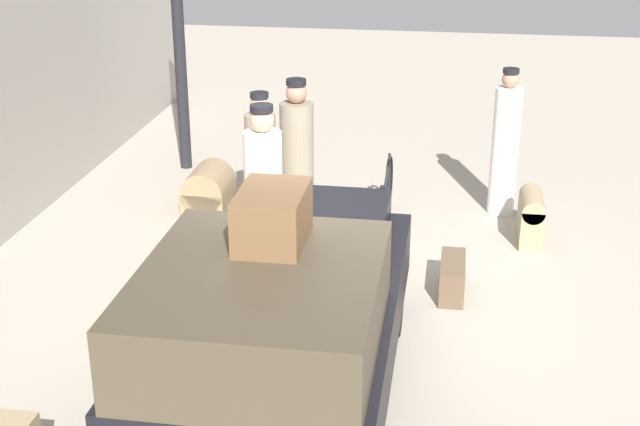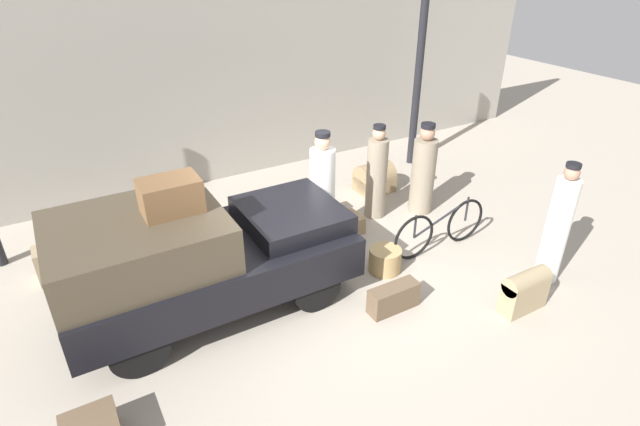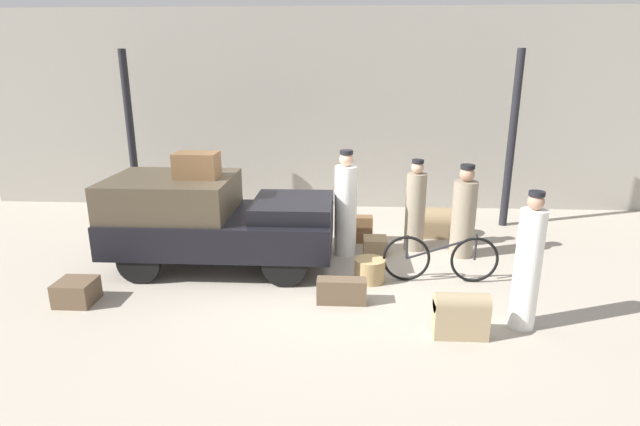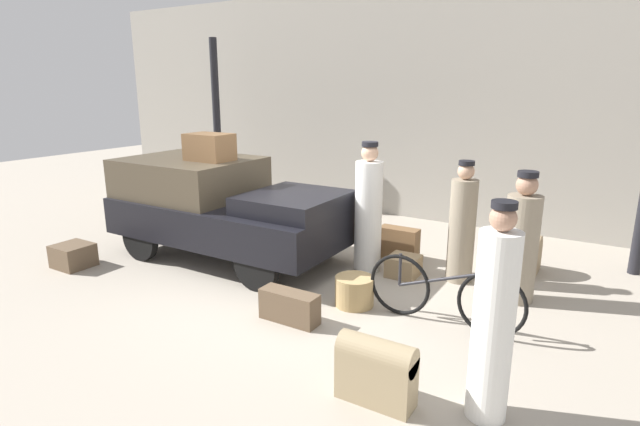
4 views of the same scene
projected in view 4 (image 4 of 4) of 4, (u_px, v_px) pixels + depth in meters
name	position (u px, v px, depth m)	size (l,w,h in m)	color
ground_plane	(300.00, 280.00, 6.94)	(30.00, 30.00, 0.00)	#A89E8E
station_building_facade	(414.00, 105.00, 9.74)	(16.00, 0.15, 4.50)	gray
canopy_pillar_left	(217.00, 125.00, 10.72)	(0.16, 0.16, 3.58)	black
truck	(222.00, 205.00, 7.73)	(3.65, 1.79, 1.51)	black
bicycle	(443.00, 294.00, 5.56)	(1.79, 0.04, 0.79)	black
wicker_basket	(354.00, 291.00, 6.12)	(0.48, 0.48, 0.36)	tan
porter_lifting_near_truck	(521.00, 244.00, 6.13)	(0.41, 0.41, 1.65)	gray
porter_with_bicycle	(462.00, 227.00, 6.75)	(0.36, 0.36, 1.67)	gray
porter_carrying_trunk	(368.00, 213.00, 7.11)	(0.39, 0.39, 1.88)	white
conductor_in_dark_uniform	(493.00, 322.00, 3.90)	(0.33, 0.33, 1.81)	white
trunk_barrel_dark	(514.00, 254.00, 7.27)	(0.69, 0.54, 0.57)	#937A56
trunk_large_brown	(225.00, 207.00, 10.03)	(0.75, 0.38, 0.51)	#9E8966
suitcase_black_upright	(399.00, 244.00, 7.71)	(0.61, 0.25, 0.51)	brown
suitcase_small_leather	(289.00, 306.00, 5.70)	(0.70, 0.25, 0.36)	brown
suitcase_tan_flat	(404.00, 266.00, 7.07)	(0.42, 0.43, 0.29)	#937A56
trunk_wicker_pale	(73.00, 256.00, 7.43)	(0.51, 0.48, 0.34)	brown
trunk_umber_medium	(376.00, 369.00, 4.21)	(0.67, 0.26, 0.59)	#9E8966
trunk_on_truck_roof	(209.00, 147.00, 7.61)	(0.69, 0.48, 0.41)	brown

